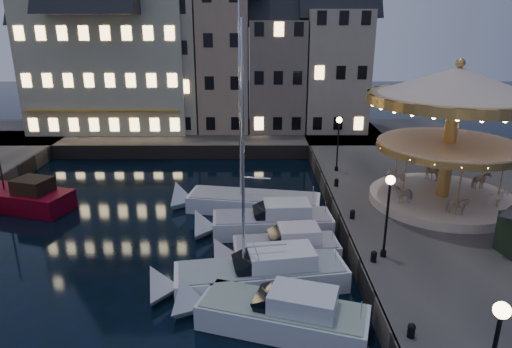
{
  "coord_description": "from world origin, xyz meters",
  "views": [
    {
      "loc": [
        0.94,
        -18.83,
        12.2
      ],
      "look_at": [
        1.0,
        8.0,
        3.2
      ],
      "focal_mm": 32.0,
      "sensor_mm": 36.0,
      "label": 1
    }
  ],
  "objects_px": {
    "bollard_b": "(374,256)",
    "motorboat_c": "(253,276)",
    "motorboat_e": "(266,223)",
    "streetlamp_b": "(388,205)",
    "motorboat_b": "(273,314)",
    "bollard_a": "(411,330)",
    "motorboat_d": "(278,250)",
    "bollard_c": "(352,214)",
    "bollard_d": "(336,182)",
    "red_fishing_boat": "(19,198)",
    "motorboat_f": "(245,203)",
    "carousel": "(454,111)",
    "streetlamp_c": "(338,136)"
  },
  "relations": [
    {
      "from": "bollard_b",
      "to": "motorboat_c",
      "type": "relative_size",
      "value": 0.05
    },
    {
      "from": "motorboat_e",
      "to": "bollard_b",
      "type": "bearing_deg",
      "value": -49.27
    },
    {
      "from": "streetlamp_b",
      "to": "motorboat_e",
      "type": "relative_size",
      "value": 0.51
    },
    {
      "from": "motorboat_b",
      "to": "motorboat_c",
      "type": "height_order",
      "value": "motorboat_c"
    },
    {
      "from": "streetlamp_b",
      "to": "motorboat_b",
      "type": "height_order",
      "value": "streetlamp_b"
    },
    {
      "from": "bollard_a",
      "to": "motorboat_d",
      "type": "distance_m",
      "value": 9.1
    },
    {
      "from": "motorboat_d",
      "to": "motorboat_e",
      "type": "xyz_separation_m",
      "value": [
        -0.58,
        3.44,
        0.01
      ]
    },
    {
      "from": "bollard_c",
      "to": "bollard_d",
      "type": "xyz_separation_m",
      "value": [
        0.0,
        5.5,
        0.0
      ]
    },
    {
      "from": "motorboat_b",
      "to": "red_fishing_boat",
      "type": "height_order",
      "value": "red_fishing_boat"
    },
    {
      "from": "bollard_d",
      "to": "red_fishing_boat",
      "type": "distance_m",
      "value": 21.84
    },
    {
      "from": "bollard_d",
      "to": "motorboat_f",
      "type": "relative_size",
      "value": 0.04
    },
    {
      "from": "streetlamp_b",
      "to": "bollard_d",
      "type": "relative_size",
      "value": 7.32
    },
    {
      "from": "bollard_d",
      "to": "carousel",
      "type": "xyz_separation_m",
      "value": [
        6.11,
        -3.16,
        5.58
      ]
    },
    {
      "from": "bollard_a",
      "to": "motorboat_e",
      "type": "distance_m",
      "value": 12.43
    },
    {
      "from": "streetlamp_b",
      "to": "bollard_c",
      "type": "xyz_separation_m",
      "value": [
        -0.6,
        4.5,
        -2.41
      ]
    },
    {
      "from": "motorboat_f",
      "to": "carousel",
      "type": "distance_m",
      "value": 14.23
    },
    {
      "from": "streetlamp_b",
      "to": "bollard_a",
      "type": "xyz_separation_m",
      "value": [
        -0.6,
        -6.0,
        -2.41
      ]
    },
    {
      "from": "bollard_c",
      "to": "carousel",
      "type": "distance_m",
      "value": 8.59
    },
    {
      "from": "streetlamp_c",
      "to": "bollard_d",
      "type": "xyz_separation_m",
      "value": [
        -0.6,
        -3.5,
        -2.41
      ]
    },
    {
      "from": "motorboat_e",
      "to": "carousel",
      "type": "height_order",
      "value": "carousel"
    },
    {
      "from": "streetlamp_c",
      "to": "motorboat_f",
      "type": "height_order",
      "value": "motorboat_f"
    },
    {
      "from": "bollard_d",
      "to": "motorboat_e",
      "type": "distance_m",
      "value": 6.92
    },
    {
      "from": "bollard_d",
      "to": "motorboat_b",
      "type": "height_order",
      "value": "motorboat_b"
    },
    {
      "from": "bollard_a",
      "to": "bollard_c",
      "type": "relative_size",
      "value": 1.0
    },
    {
      "from": "streetlamp_c",
      "to": "bollard_b",
      "type": "height_order",
      "value": "streetlamp_c"
    },
    {
      "from": "bollard_a",
      "to": "motorboat_c",
      "type": "xyz_separation_m",
      "value": [
        -5.77,
        5.25,
        -0.92
      ]
    },
    {
      "from": "streetlamp_c",
      "to": "bollard_a",
      "type": "distance_m",
      "value": 19.66
    },
    {
      "from": "motorboat_d",
      "to": "red_fishing_boat",
      "type": "height_order",
      "value": "red_fishing_boat"
    },
    {
      "from": "bollard_c",
      "to": "motorboat_e",
      "type": "xyz_separation_m",
      "value": [
        -5.02,
        0.83,
        -0.96
      ]
    },
    {
      "from": "bollard_d",
      "to": "motorboat_c",
      "type": "relative_size",
      "value": 0.05
    },
    {
      "from": "bollard_a",
      "to": "red_fishing_boat",
      "type": "height_order",
      "value": "red_fishing_boat"
    },
    {
      "from": "bollard_d",
      "to": "red_fishing_boat",
      "type": "xyz_separation_m",
      "value": [
        -21.81,
        -0.74,
        -0.9
      ]
    },
    {
      "from": "bollard_b",
      "to": "motorboat_d",
      "type": "distance_m",
      "value": 5.13
    },
    {
      "from": "streetlamp_c",
      "to": "bollard_d",
      "type": "relative_size",
      "value": 7.32
    },
    {
      "from": "bollard_c",
      "to": "bollard_b",
      "type": "bearing_deg",
      "value": -90.0
    },
    {
      "from": "bollard_c",
      "to": "motorboat_b",
      "type": "bearing_deg",
      "value": -120.95
    },
    {
      "from": "streetlamp_b",
      "to": "motorboat_d",
      "type": "height_order",
      "value": "streetlamp_b"
    },
    {
      "from": "streetlamp_c",
      "to": "motorboat_e",
      "type": "distance_m",
      "value": 10.48
    },
    {
      "from": "motorboat_f",
      "to": "red_fishing_boat",
      "type": "bearing_deg",
      "value": 178.44
    },
    {
      "from": "streetlamp_c",
      "to": "motorboat_c",
      "type": "relative_size",
      "value": 0.34
    },
    {
      "from": "motorboat_d",
      "to": "motorboat_e",
      "type": "height_order",
      "value": "same"
    },
    {
      "from": "streetlamp_c",
      "to": "carousel",
      "type": "relative_size",
      "value": 0.41
    },
    {
      "from": "bollard_c",
      "to": "motorboat_f",
      "type": "bearing_deg",
      "value": 145.55
    },
    {
      "from": "streetlamp_b",
      "to": "bollard_a",
      "type": "bearing_deg",
      "value": -95.71
    },
    {
      "from": "bollard_a",
      "to": "bollard_b",
      "type": "xyz_separation_m",
      "value": [
        0.0,
        5.5,
        0.0
      ]
    },
    {
      "from": "streetlamp_c",
      "to": "carousel",
      "type": "height_order",
      "value": "carousel"
    },
    {
      "from": "streetlamp_c",
      "to": "bollard_a",
      "type": "bearing_deg",
      "value": -91.76
    },
    {
      "from": "bollard_b",
      "to": "motorboat_d",
      "type": "relative_size",
      "value": 0.09
    },
    {
      "from": "bollard_b",
      "to": "motorboat_d",
      "type": "xyz_separation_m",
      "value": [
        -4.44,
        2.39,
        -0.97
      ]
    },
    {
      "from": "streetlamp_c",
      "to": "motorboat_c",
      "type": "distance_m",
      "value": 15.96
    }
  ]
}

